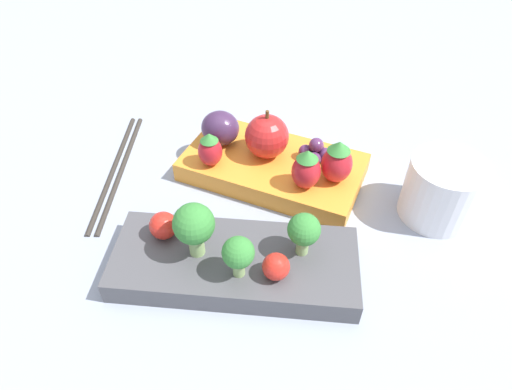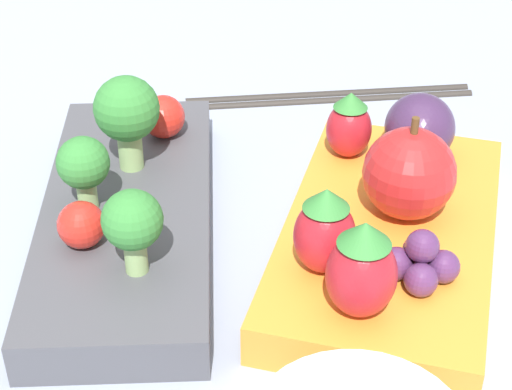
{
  "view_description": "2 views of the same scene",
  "coord_description": "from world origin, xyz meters",
  "px_view_note": "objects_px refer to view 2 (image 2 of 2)",
  "views": [
    {
      "loc": [
        -0.09,
        0.32,
        0.36
      ],
      "look_at": [
        -0.01,
        -0.0,
        0.03
      ],
      "focal_mm": 32.0,
      "sensor_mm": 36.0,
      "label": 1
    },
    {
      "loc": [
        -0.39,
        -0.05,
        0.3
      ],
      "look_at": [
        -0.01,
        -0.0,
        0.03
      ],
      "focal_mm": 60.0,
      "sensor_mm": 36.0,
      "label": 2
    }
  ],
  "objects_px": {
    "broccoli_floret_2": "(127,112)",
    "grape_cluster": "(420,261)",
    "broccoli_floret_1": "(133,223)",
    "cherry_tomato_1": "(81,225)",
    "broccoli_floret_0": "(83,165)",
    "strawberry_2": "(349,125)",
    "apple": "(410,178)",
    "bento_box_fruit": "(389,239)",
    "plum": "(420,128)",
    "strawberry_1": "(362,270)",
    "chopsticks_pair": "(330,94)",
    "bento_box_savoury": "(128,218)",
    "strawberry_0": "(325,231)",
    "cherry_tomato_0": "(163,117)"
  },
  "relations": [
    {
      "from": "plum",
      "to": "chopsticks_pair",
      "type": "distance_m",
      "value": 0.13
    },
    {
      "from": "broccoli_floret_0",
      "to": "plum",
      "type": "relative_size",
      "value": 0.97
    },
    {
      "from": "strawberry_1",
      "to": "plum",
      "type": "xyz_separation_m",
      "value": [
        0.14,
        -0.03,
        -0.0
      ]
    },
    {
      "from": "broccoli_floret_0",
      "to": "strawberry_1",
      "type": "relative_size",
      "value": 0.86
    },
    {
      "from": "bento_box_fruit",
      "to": "strawberry_2",
      "type": "bearing_deg",
      "value": 20.23
    },
    {
      "from": "bento_box_savoury",
      "to": "cherry_tomato_1",
      "type": "height_order",
      "value": "cherry_tomato_1"
    },
    {
      "from": "strawberry_2",
      "to": "grape_cluster",
      "type": "relative_size",
      "value": 1.07
    },
    {
      "from": "bento_box_savoury",
      "to": "broccoli_floret_2",
      "type": "bearing_deg",
      "value": 7.31
    },
    {
      "from": "bento_box_savoury",
      "to": "broccoli_floret_1",
      "type": "bearing_deg",
      "value": -161.48
    },
    {
      "from": "broccoli_floret_1",
      "to": "cherry_tomato_1",
      "type": "relative_size",
      "value": 1.85
    },
    {
      "from": "strawberry_2",
      "to": "plum",
      "type": "xyz_separation_m",
      "value": [
        0.0,
        -0.04,
        0.0
      ]
    },
    {
      "from": "broccoli_floret_1",
      "to": "grape_cluster",
      "type": "xyz_separation_m",
      "value": [
        0.01,
        -0.14,
        -0.02
      ]
    },
    {
      "from": "bento_box_fruit",
      "to": "cherry_tomato_1",
      "type": "relative_size",
      "value": 8.78
    },
    {
      "from": "strawberry_1",
      "to": "apple",
      "type": "bearing_deg",
      "value": -17.56
    },
    {
      "from": "strawberry_1",
      "to": "grape_cluster",
      "type": "relative_size",
      "value": 1.3
    },
    {
      "from": "broccoli_floret_0",
      "to": "cherry_tomato_1",
      "type": "height_order",
      "value": "broccoli_floret_0"
    },
    {
      "from": "bento_box_savoury",
      "to": "apple",
      "type": "xyz_separation_m",
      "value": [
        0.0,
        -0.15,
        0.04
      ]
    },
    {
      "from": "bento_box_fruit",
      "to": "broccoli_floret_0",
      "type": "distance_m",
      "value": 0.17
    },
    {
      "from": "plum",
      "to": "grape_cluster",
      "type": "bearing_deg",
      "value": 177.85
    },
    {
      "from": "broccoli_floret_0",
      "to": "apple",
      "type": "xyz_separation_m",
      "value": [
        0.01,
        -0.17,
        -0.0
      ]
    },
    {
      "from": "broccoli_floret_1",
      "to": "plum",
      "type": "xyz_separation_m",
      "value": [
        0.12,
        -0.14,
        -0.01
      ]
    },
    {
      "from": "cherry_tomato_1",
      "to": "grape_cluster",
      "type": "height_order",
      "value": "grape_cluster"
    },
    {
      "from": "bento_box_fruit",
      "to": "apple",
      "type": "xyz_separation_m",
      "value": [
        0.01,
        -0.01,
        0.04
      ]
    },
    {
      "from": "broccoli_floret_2",
      "to": "cherry_tomato_0",
      "type": "height_order",
      "value": "broccoli_floret_2"
    },
    {
      "from": "broccoli_floret_1",
      "to": "cherry_tomato_1",
      "type": "height_order",
      "value": "broccoli_floret_1"
    },
    {
      "from": "broccoli_floret_2",
      "to": "broccoli_floret_0",
      "type": "bearing_deg",
      "value": 162.51
    },
    {
      "from": "broccoli_floret_1",
      "to": "plum",
      "type": "bearing_deg",
      "value": -49.18
    },
    {
      "from": "cherry_tomato_1",
      "to": "strawberry_0",
      "type": "relative_size",
      "value": 0.52
    },
    {
      "from": "broccoli_floret_0",
      "to": "chopsticks_pair",
      "type": "relative_size",
      "value": 0.21
    },
    {
      "from": "broccoli_floret_2",
      "to": "grape_cluster",
      "type": "height_order",
      "value": "broccoli_floret_2"
    },
    {
      "from": "grape_cluster",
      "to": "chopsticks_pair",
      "type": "distance_m",
      "value": 0.24
    },
    {
      "from": "bento_box_fruit",
      "to": "plum",
      "type": "distance_m",
      "value": 0.08
    },
    {
      "from": "apple",
      "to": "chopsticks_pair",
      "type": "bearing_deg",
      "value": 14.62
    },
    {
      "from": "bento_box_fruit",
      "to": "chopsticks_pair",
      "type": "distance_m",
      "value": 0.19
    },
    {
      "from": "strawberry_0",
      "to": "strawberry_2",
      "type": "xyz_separation_m",
      "value": [
        0.11,
        -0.01,
        -0.0
      ]
    },
    {
      "from": "strawberry_1",
      "to": "plum",
      "type": "relative_size",
      "value": 1.14
    },
    {
      "from": "bento_box_fruit",
      "to": "cherry_tomato_1",
      "type": "height_order",
      "value": "cherry_tomato_1"
    },
    {
      "from": "broccoli_floret_1",
      "to": "broccoli_floret_0",
      "type": "bearing_deg",
      "value": 37.51
    },
    {
      "from": "apple",
      "to": "strawberry_0",
      "type": "relative_size",
      "value": 1.24
    },
    {
      "from": "bento_box_savoury",
      "to": "cherry_tomato_1",
      "type": "relative_size",
      "value": 9.69
    },
    {
      "from": "broccoli_floret_2",
      "to": "apple",
      "type": "bearing_deg",
      "value": -101.79
    },
    {
      "from": "strawberry_2",
      "to": "chopsticks_pair",
      "type": "distance_m",
      "value": 0.12
    },
    {
      "from": "chopsticks_pair",
      "to": "grape_cluster",
      "type": "bearing_deg",
      "value": -167.45
    },
    {
      "from": "broccoli_floret_0",
      "to": "strawberry_1",
      "type": "height_order",
      "value": "strawberry_1"
    },
    {
      "from": "broccoli_floret_1",
      "to": "strawberry_0",
      "type": "bearing_deg",
      "value": -81.89
    },
    {
      "from": "strawberry_0",
      "to": "strawberry_1",
      "type": "height_order",
      "value": "strawberry_1"
    },
    {
      "from": "broccoli_floret_0",
      "to": "strawberry_2",
      "type": "xyz_separation_m",
      "value": [
        0.07,
        -0.14,
        -0.01
      ]
    },
    {
      "from": "chopsticks_pair",
      "to": "strawberry_1",
      "type": "bearing_deg",
      "value": -175.14
    },
    {
      "from": "broccoli_floret_2",
      "to": "cherry_tomato_1",
      "type": "relative_size",
      "value": 2.32
    },
    {
      "from": "grape_cluster",
      "to": "bento_box_fruit",
      "type": "bearing_deg",
      "value": 15.15
    }
  ]
}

